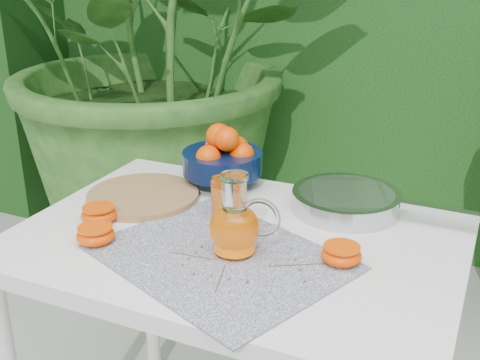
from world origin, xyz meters
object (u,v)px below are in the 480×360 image
at_px(juice_pitcher, 235,226).
at_px(fruit_bowl, 223,157).
at_px(saute_pan, 348,200).
at_px(cutting_board, 143,196).
at_px(white_table, 236,267).

bearing_deg(juice_pitcher, fruit_bowl, 119.61).
bearing_deg(saute_pan, juice_pitcher, -116.49).
height_order(cutting_board, fruit_bowl, fruit_bowl).
xyz_separation_m(white_table, juice_pitcher, (0.03, -0.08, 0.15)).
bearing_deg(juice_pitcher, saute_pan, 63.51).
bearing_deg(fruit_bowl, saute_pan, -4.55).
bearing_deg(fruit_bowl, white_table, -58.79).
distance_m(fruit_bowl, saute_pan, 0.36).
height_order(white_table, fruit_bowl, fruit_bowl).
relative_size(cutting_board, saute_pan, 0.61).
bearing_deg(juice_pitcher, cutting_board, 154.10).
bearing_deg(cutting_board, saute_pan, 16.94).
distance_m(white_table, fruit_bowl, 0.35).
xyz_separation_m(cutting_board, saute_pan, (0.50, 0.15, 0.02)).
distance_m(white_table, saute_pan, 0.33).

